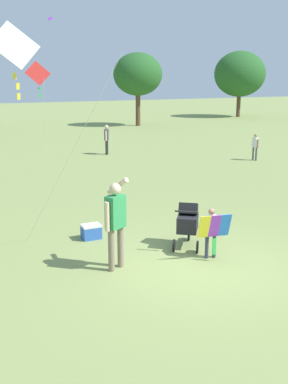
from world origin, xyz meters
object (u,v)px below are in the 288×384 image
kite_orange_delta (38,76)px  child_with_butterfly_kite (212,229)px  stroller (188,221)px  kite_adult_black (17,52)px  person_adult_flyer (115,218)px  cooler_box (91,232)px  person_red_shirt (255,145)px  person_couple_left (107,137)px

kite_orange_delta → child_with_butterfly_kite: bearing=-82.4°
stroller → kite_adult_black: (-3.22, 1.87, 3.68)m
person_adult_flyer → cooler_box: bearing=85.8°
kite_orange_delta → person_red_shirt: 10.14m
person_adult_flyer → child_with_butterfly_kite: bearing=-10.0°
person_couple_left → kite_adult_black: bearing=-119.4°
person_adult_flyer → kite_orange_delta: bearing=85.3°
person_adult_flyer → stroller: size_ratio=1.77×
person_red_shirt → child_with_butterfly_kite: bearing=-132.3°
person_adult_flyer → person_couple_left: bearing=69.8°
child_with_butterfly_kite → person_red_shirt: 12.45m
cooler_box → child_with_butterfly_kite: bearing=-50.3°
child_with_butterfly_kite → kite_adult_black: kite_adult_black is taller
stroller → person_red_shirt: bearing=44.6°
child_with_butterfly_kite → stroller: bearing=95.0°
stroller → kite_adult_black: 5.24m
person_red_shirt → cooler_box: 12.41m
person_adult_flyer → stroller: bearing=14.3°
kite_orange_delta → cooler_box: (-0.61, -7.32, -3.57)m
person_red_shirt → kite_adult_black: bearing=-151.0°
child_with_butterfly_kite → kite_orange_delta: 10.16m
kite_adult_black → person_couple_left: kite_adult_black is taller
child_with_butterfly_kite → person_red_shirt: (8.39, 9.20, 0.05)m
person_adult_flyer → kite_adult_black: size_ratio=0.38×
person_adult_flyer → person_couple_left: person_adult_flyer is taller
child_with_butterfly_kite → person_couple_left: size_ratio=0.76×
stroller → cooler_box: stroller is taller
kite_adult_black → kite_orange_delta: kite_adult_black is taller
kite_adult_black → person_red_shirt: size_ratio=4.08×
person_couple_left → person_adult_flyer: bearing=-110.2°
person_adult_flyer → cooler_box: 2.12m
person_red_shirt → cooler_box: person_red_shirt is taller
child_with_butterfly_kite → person_couple_left: person_couple_left is taller
stroller → person_red_shirt: size_ratio=0.87×
person_couple_left → person_red_shirt: bearing=-38.7°
kite_orange_delta → person_couple_left: kite_orange_delta is taller
stroller → person_couple_left: bearing=77.1°
child_with_butterfly_kite → person_red_shirt: bearing=47.7°
child_with_butterfly_kite → cooler_box: bearing=129.7°
stroller → child_with_butterfly_kite: bearing=-85.0°
child_with_butterfly_kite → kite_orange_delta: (-1.28, 9.60, 3.08)m
person_couple_left → stroller: bearing=-102.9°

